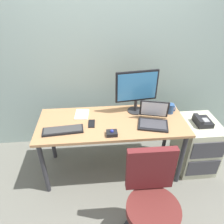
# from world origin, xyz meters

# --- Properties ---
(ground_plane) EXTENTS (8.00, 8.00, 0.00)m
(ground_plane) POSITION_xyz_m (0.00, 0.00, 0.00)
(ground_plane) COLOR #636259
(back_wall) EXTENTS (6.00, 0.10, 2.80)m
(back_wall) POSITION_xyz_m (0.00, 0.68, 1.40)
(back_wall) COLOR #92A8A0
(back_wall) RESTS_ON ground
(desk) EXTENTS (1.62, 0.66, 0.73)m
(desk) POSITION_xyz_m (0.00, 0.00, 0.65)
(desk) COLOR #A7774D
(desk) RESTS_ON ground
(file_cabinet) EXTENTS (0.42, 0.53, 0.65)m
(file_cabinet) POSITION_xyz_m (1.03, -0.02, 0.32)
(file_cabinet) COLOR #BBBC9E
(file_cabinet) RESTS_ON ground
(desk_phone) EXTENTS (0.17, 0.20, 0.09)m
(desk_phone) POSITION_xyz_m (1.02, -0.03, 0.68)
(desk_phone) COLOR black
(desk_phone) RESTS_ON file_cabinet
(office_chair) EXTENTS (0.52, 0.52, 0.94)m
(office_chair) POSITION_xyz_m (0.25, -0.86, 0.43)
(office_chair) COLOR black
(office_chair) RESTS_ON ground
(monitor_main) EXTENTS (0.48, 0.18, 0.50)m
(monitor_main) POSITION_xyz_m (0.29, 0.18, 1.02)
(monitor_main) COLOR #262628
(monitor_main) RESTS_ON desk
(keyboard) EXTENTS (0.42, 0.17, 0.03)m
(keyboard) POSITION_xyz_m (-0.51, -0.13, 0.74)
(keyboard) COLOR black
(keyboard) RESTS_ON desk
(laptop) EXTENTS (0.37, 0.35, 0.23)m
(laptop) POSITION_xyz_m (0.44, -0.07, 0.78)
(laptop) COLOR black
(laptop) RESTS_ON desk
(trackball_mouse) EXTENTS (0.11, 0.09, 0.07)m
(trackball_mouse) POSITION_xyz_m (-0.02, -0.24, 0.75)
(trackball_mouse) COLOR black
(trackball_mouse) RESTS_ON desk
(coffee_mug) EXTENTS (0.09, 0.08, 0.12)m
(coffee_mug) POSITION_xyz_m (0.69, 0.11, 0.78)
(coffee_mug) COLOR #2B4F83
(coffee_mug) RESTS_ON desk
(paper_notepad) EXTENTS (0.16, 0.22, 0.01)m
(paper_notepad) POSITION_xyz_m (-0.33, 0.16, 0.73)
(paper_notepad) COLOR white
(paper_notepad) RESTS_ON desk
(cell_phone) EXTENTS (0.07, 0.14, 0.01)m
(cell_phone) POSITION_xyz_m (-0.22, -0.03, 0.73)
(cell_phone) COLOR black
(cell_phone) RESTS_ON desk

